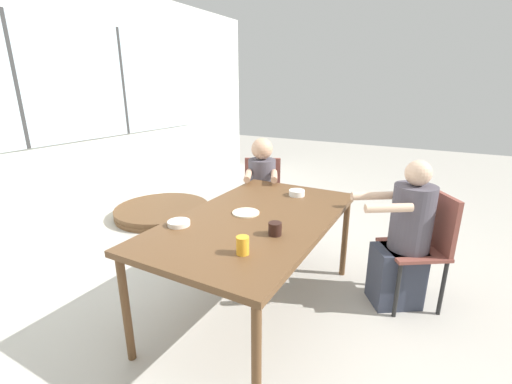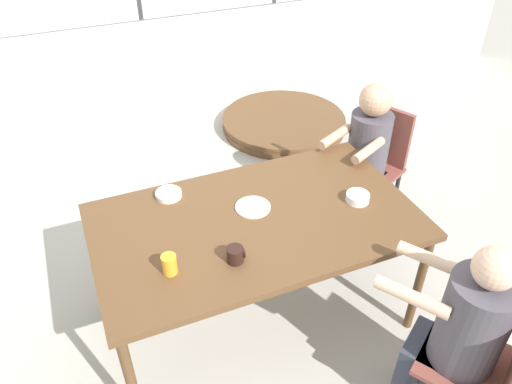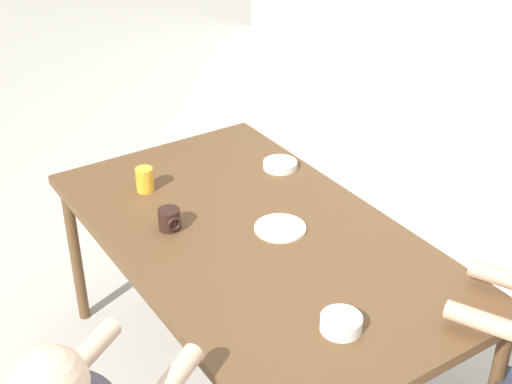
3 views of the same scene
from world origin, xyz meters
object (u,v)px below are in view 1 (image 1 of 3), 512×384
object	(u,v)px
person_woman_green_shirt	(262,198)
bowl_white_shallow	(297,193)
bowl_cereal	(179,223)
chair_for_woman_green_shirt	(262,192)
folded_table_stack	(163,211)
coffee_mug	(275,229)
juice_glass	(243,245)
person_man_blue_shirt	(404,242)
chair_for_man_blue_shirt	(426,239)

from	to	relation	value
person_woman_green_shirt	bowl_white_shallow	bearing A→B (deg)	117.04
bowl_white_shallow	bowl_cereal	world-z (taller)	bowl_white_shallow
chair_for_woman_green_shirt	folded_table_stack	bearing A→B (deg)	-24.86
coffee_mug	juice_glass	size ratio (longest dim) A/B	0.87
person_man_blue_shirt	folded_table_stack	world-z (taller)	person_man_blue_shirt
coffee_mug	folded_table_stack	distance (m)	2.71
person_woman_green_shirt	coffee_mug	world-z (taller)	person_woman_green_shirt
chair_for_man_blue_shirt	person_woman_green_shirt	bearing A→B (deg)	45.75
chair_for_woman_green_shirt	person_woman_green_shirt	size ratio (longest dim) A/B	0.78
chair_for_man_blue_shirt	juice_glass	size ratio (longest dim) A/B	8.76
chair_for_man_blue_shirt	coffee_mug	world-z (taller)	chair_for_man_blue_shirt
bowl_white_shallow	folded_table_stack	bearing A→B (deg)	75.23
person_woman_green_shirt	person_man_blue_shirt	distance (m)	1.46
person_man_blue_shirt	coffee_mug	world-z (taller)	person_man_blue_shirt
person_woman_green_shirt	folded_table_stack	world-z (taller)	person_woman_green_shirt
person_man_blue_shirt	bowl_white_shallow	distance (m)	0.89
person_woman_green_shirt	person_man_blue_shirt	world-z (taller)	person_man_blue_shirt
person_woman_green_shirt	bowl_white_shallow	world-z (taller)	person_woman_green_shirt
coffee_mug	chair_for_man_blue_shirt	bearing A→B (deg)	-42.24
person_man_blue_shirt	bowl_cereal	distance (m)	1.64
chair_for_man_blue_shirt	person_man_blue_shirt	bearing A→B (deg)	90.00
bowl_cereal	folded_table_stack	size ratio (longest dim) A/B	0.12
bowl_cereal	folded_table_stack	world-z (taller)	bowl_cereal
person_woman_green_shirt	person_man_blue_shirt	xyz separation A→B (m)	(-0.40, -1.40, -0.01)
chair_for_woman_green_shirt	bowl_white_shallow	xyz separation A→B (m)	(-0.56, -0.62, 0.24)
coffee_mug	bowl_cereal	size ratio (longest dim) A/B	0.60
folded_table_stack	chair_for_man_blue_shirt	bearing A→B (deg)	-98.05
bowl_white_shallow	bowl_cereal	distance (m)	1.05
coffee_mug	bowl_cereal	xyz separation A→B (m)	(-0.17, 0.62, -0.03)
chair_for_woman_green_shirt	person_woman_green_shirt	bearing A→B (deg)	90.00
person_man_blue_shirt	folded_table_stack	distance (m)	3.00
person_woman_green_shirt	bowl_white_shallow	size ratio (longest dim) A/B	8.72
person_woman_green_shirt	coffee_mug	size ratio (longest dim) A/B	12.80
chair_for_man_blue_shirt	coffee_mug	distance (m)	1.24
bowl_white_shallow	person_man_blue_shirt	bearing A→B (deg)	-88.49
person_man_blue_shirt	bowl_white_shallow	xyz separation A→B (m)	(-0.02, 0.85, 0.26)
bowl_cereal	person_man_blue_shirt	bearing A→B (deg)	-52.96
chair_for_man_blue_shirt	bowl_white_shallow	size ratio (longest dim) A/B	6.82
person_woman_green_shirt	juice_glass	xyz separation A→B (m)	(-1.51, -0.68, 0.28)
chair_for_man_blue_shirt	bowl_cereal	xyz separation A→B (m)	(-1.07, 1.43, 0.23)
person_man_blue_shirt	coffee_mug	xyz separation A→B (m)	(-0.81, 0.68, 0.28)
person_woman_green_shirt	person_man_blue_shirt	bearing A→B (deg)	138.64
chair_for_woman_green_shirt	bowl_cereal	bearing A→B (deg)	71.07
bowl_white_shallow	chair_for_man_blue_shirt	bearing A→B (deg)	-83.54
coffee_mug	person_woman_green_shirt	bearing A→B (deg)	31.02
juice_glass	bowl_white_shallow	distance (m)	1.10
person_woman_green_shirt	coffee_mug	bearing A→B (deg)	95.41
chair_for_woman_green_shirt	chair_for_man_blue_shirt	world-z (taller)	same
chair_for_man_blue_shirt	bowl_white_shallow	xyz separation A→B (m)	(-0.11, 0.99, 0.24)
person_man_blue_shirt	bowl_white_shallow	size ratio (longest dim) A/B	8.75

